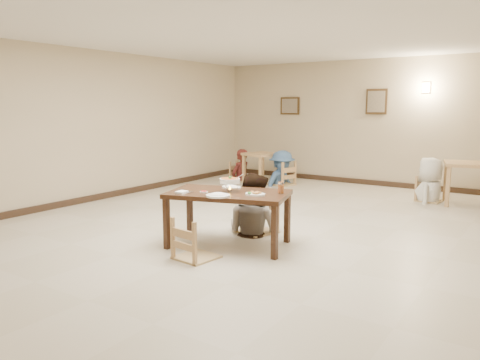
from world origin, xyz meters
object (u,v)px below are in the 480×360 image
Objects in this scene: chair_near at (196,219)px; bg_diner_b at (282,151)px; drink_glass at (281,188)px; bg_chair_rl at (430,178)px; bg_chair_lr at (282,163)px; curry_warmer at (230,181)px; bg_table_right at (468,170)px; main_diner at (253,173)px; bg_diner_c at (432,157)px; chair_far at (257,198)px; bg_table_left at (262,159)px; bg_chair_ll at (241,163)px; bg_diner_a at (241,149)px; main_table at (228,198)px.

chair_near is 0.60× the size of bg_diner_b.
bg_diner_b is (-2.47, 4.50, 0.02)m from drink_glass.
bg_chair_lr is at bearing 94.03° from bg_chair_rl.
curry_warmer is 5.25m from bg_table_right.
bg_chair_rl is at bearing 104.14° from bg_chair_lr.
bg_chair_rl is (-0.66, -0.06, -0.20)m from bg_table_right.
main_diner is at bearing 162.54° from bg_chair_rl.
bg_chair_rl is at bearing -175.18° from bg_table_right.
main_diner is 1.03× the size of bg_diner_c.
chair_far is 1.15× the size of bg_table_left.
bg_table_right is 5.25m from bg_chair_ll.
bg_chair_ll is 0.86× the size of bg_chair_lr.
bg_diner_b is (-4.08, 0.02, 0.15)m from bg_table_right.
bg_chair_lr is at bearing 131.49° from chair_far.
bg_table_right is (2.30, 3.98, 0.15)m from chair_far.
chair_near is 0.61× the size of bg_diner_a.
chair_far is at bearing -59.44° from bg_table_left.
chair_far reaches higher than drink_glass.
main_diner reaches higher than bg_diner_b.
bg_chair_lr is 1.13× the size of bg_chair_rl.
bg_chair_rl is (4.58, -0.01, 0.01)m from bg_chair_ll.
bg_chair_lr reaches higher than chair_near.
main_diner is at bearing -60.14° from bg_table_left.
bg_diner_b reaches higher than chair_near.
bg_table_right is at bearing 64.40° from curry_warmer.
bg_chair_lr is at bearing -61.39° from main_diner.
bg_diner_b is at bearing -89.60° from bg_chair_ll.
bg_diner_c is (3.42, -0.08, 0.05)m from bg_diner_b.
bg_chair_rl reaches higher than main_table.
bg_diner_b is (1.16, 0.07, 0.37)m from bg_chair_ll.
bg_table_left is at bearing -90.42° from bg_diner_c.
curry_warmer is 0.33× the size of bg_chair_ll.
bg_chair_lr is 0.29m from bg_diner_b.
chair_near is 0.81m from curry_warmer.
main_diner is at bearing 42.87° from bg_diner_a.
main_table is 1.90× the size of bg_chair_ll.
drink_glass is at bearing -11.37° from bg_diner_c.
chair_far is at bearing -82.73° from chair_near.
curry_warmer reaches higher than main_table.
drink_glass is at bearing 153.44° from main_diner.
chair_near is 0.55× the size of main_diner.
bg_chair_lr reaches higher than chair_far.
bg_table_left is (-2.40, 4.80, -0.06)m from main_table.
bg_chair_ll is at bearing 129.32° from drink_glass.
main_diner is at bearing -103.26° from chair_far.
main_table is at bearing -84.92° from chair_near.
bg_chair_lr is (-2.47, 4.50, -0.28)m from drink_glass.
curry_warmer reaches higher than bg_table_left.
bg_diner_c is (1.67, 3.98, -0.03)m from main_diner.
main_diner is at bearing -21.96° from bg_diner_c.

